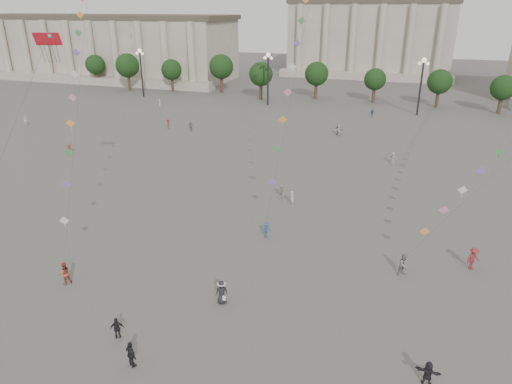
% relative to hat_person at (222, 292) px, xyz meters
% --- Properties ---
extents(ground, '(360.00, 360.00, 0.00)m').
position_rel_hat_person_xyz_m(ground, '(-2.46, -2.67, -0.92)').
color(ground, '#514E4C').
rests_on(ground, ground).
extents(hall_west, '(84.00, 26.22, 17.20)m').
position_rel_hat_person_xyz_m(hall_west, '(-77.46, 91.22, 7.51)').
color(hall_west, '#A09386').
rests_on(hall_west, ground).
extents(hall_central, '(48.30, 34.30, 35.50)m').
position_rel_hat_person_xyz_m(hall_central, '(-2.46, 126.55, 13.31)').
color(hall_central, '#A09386').
rests_on(hall_central, ground).
extents(tree_row, '(137.12, 5.12, 8.00)m').
position_rel_hat_person_xyz_m(tree_row, '(-2.46, 75.33, 4.48)').
color(tree_row, '#392B1C').
rests_on(tree_row, ground).
extents(lamp_post_far_west, '(2.00, 0.90, 10.65)m').
position_rel_hat_person_xyz_m(lamp_post_far_west, '(-47.46, 67.33, 6.43)').
color(lamp_post_far_west, '#262628').
rests_on(lamp_post_far_west, ground).
extents(lamp_post_mid_west, '(2.00, 0.90, 10.65)m').
position_rel_hat_person_xyz_m(lamp_post_mid_west, '(-17.46, 67.33, 6.43)').
color(lamp_post_mid_west, '#262628').
rests_on(lamp_post_mid_west, ground).
extents(lamp_post_mid_east, '(2.00, 0.90, 10.65)m').
position_rel_hat_person_xyz_m(lamp_post_mid_east, '(12.54, 67.33, 6.43)').
color(lamp_post_mid_east, '#262628').
rests_on(lamp_post_mid_east, ground).
extents(person_crowd_0, '(0.94, 0.48, 1.54)m').
position_rel_hat_person_xyz_m(person_crowd_0, '(4.50, 62.61, -0.15)').
color(person_crowd_0, '#2F4E6B').
rests_on(person_crowd_0, ground).
extents(person_crowd_1, '(1.13, 1.05, 1.86)m').
position_rel_hat_person_xyz_m(person_crowd_1, '(-52.27, 36.85, 0.01)').
color(person_crowd_1, silver).
rests_on(person_crowd_1, ground).
extents(person_crowd_2, '(0.73, 1.16, 1.72)m').
position_rel_hat_person_xyz_m(person_crowd_2, '(-33.48, 25.14, -0.06)').
color(person_crowd_2, '#9D412A').
rests_on(person_crowd_2, ground).
extents(person_crowd_3, '(1.42, 0.58, 1.49)m').
position_rel_hat_person_xyz_m(person_crowd_3, '(13.60, -3.29, -0.17)').
color(person_crowd_3, black).
rests_on(person_crowd_3, ground).
extents(person_crowd_4, '(1.33, 1.78, 1.87)m').
position_rel_hat_person_xyz_m(person_crowd_4, '(0.68, 47.65, 0.02)').
color(person_crowd_4, silver).
rests_on(person_crowd_4, ground).
extents(person_crowd_6, '(1.21, 0.98, 1.63)m').
position_rel_hat_person_xyz_m(person_crowd_6, '(-1.13, 19.62, -0.10)').
color(person_crowd_6, slate).
rests_on(person_crowd_6, ground).
extents(person_crowd_7, '(1.41, 1.37, 1.60)m').
position_rel_hat_person_xyz_m(person_crowd_7, '(9.73, 35.60, -0.12)').
color(person_crowd_7, silver).
rests_on(person_crowd_7, ground).
extents(person_crowd_8, '(1.39, 1.35, 1.90)m').
position_rel_hat_person_xyz_m(person_crowd_8, '(17.11, 10.47, 0.03)').
color(person_crowd_8, maroon).
rests_on(person_crowd_8, ground).
extents(person_crowd_10, '(0.69, 0.70, 1.63)m').
position_rel_hat_person_xyz_m(person_crowd_10, '(-38.19, 58.48, -0.10)').
color(person_crowd_10, silver).
rests_on(person_crowd_10, ground).
extents(person_crowd_12, '(1.64, 1.45, 1.80)m').
position_rel_hat_person_xyz_m(person_crowd_12, '(0.53, 47.90, -0.02)').
color(person_crowd_12, slate).
rests_on(person_crowd_12, ground).
extents(person_crowd_13, '(0.69, 0.71, 1.64)m').
position_rel_hat_person_xyz_m(person_crowd_13, '(0.45, 18.09, -0.10)').
color(person_crowd_13, beige).
rests_on(person_crowd_13, ground).
extents(person_crowd_16, '(1.01, 0.58, 1.62)m').
position_rel_hat_person_xyz_m(person_crowd_16, '(-23.27, 42.57, -0.11)').
color(person_crowd_16, slate).
rests_on(person_crowd_16, ground).
extents(person_crowd_17, '(0.98, 1.24, 1.68)m').
position_rel_hat_person_xyz_m(person_crowd_17, '(-27.51, 42.72, -0.08)').
color(person_crowd_17, maroon).
rests_on(person_crowd_17, ground).
extents(tourist_1, '(1.08, 0.83, 1.71)m').
position_rel_hat_person_xyz_m(tourist_1, '(-2.59, -7.32, -0.06)').
color(tourist_1, black).
rests_on(tourist_1, ground).
extents(tourist_4, '(0.94, 0.76, 1.49)m').
position_rel_hat_person_xyz_m(tourist_4, '(-4.80, -5.47, -0.17)').
color(tourist_4, black).
rests_on(tourist_4, ground).
extents(kite_flyer_0, '(1.04, 1.09, 1.77)m').
position_rel_hat_person_xyz_m(kite_flyer_0, '(-12.11, -1.48, -0.03)').
color(kite_flyer_0, '#9D422A').
rests_on(kite_flyer_0, ground).
extents(kite_flyer_1, '(1.07, 1.11, 1.52)m').
position_rel_hat_person_xyz_m(kite_flyer_1, '(0.02, 10.38, -0.16)').
color(kite_flyer_1, navy).
rests_on(kite_flyer_1, ground).
extents(kite_flyer_2, '(1.09, 1.07, 1.77)m').
position_rel_hat_person_xyz_m(kite_flyer_2, '(11.96, 7.93, -0.03)').
color(kite_flyer_2, slate).
rests_on(kite_flyer_2, ground).
extents(hat_person, '(1.03, 0.95, 1.77)m').
position_rel_hat_person_xyz_m(hat_person, '(0.00, 0.00, 0.00)').
color(hat_person, black).
rests_on(hat_person, ground).
extents(dragon_kite, '(4.05, 10.43, 25.64)m').
position_rel_hat_person_xyz_m(dragon_kite, '(-17.72, 6.75, 15.13)').
color(dragon_kite, '#B6131D').
rests_on(dragon_kite, ground).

